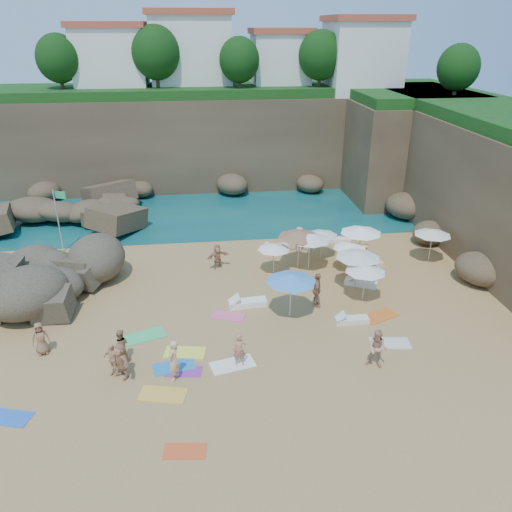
{
  "coord_description": "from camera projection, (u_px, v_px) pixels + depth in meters",
  "views": [
    {
      "loc": [
        -1.03,
        -22.04,
        13.7
      ],
      "look_at": [
        2.0,
        3.0,
        2.0
      ],
      "focal_mm": 35.0,
      "sensor_mm": 36.0,
      "label": 1
    }
  ],
  "objects": [
    {
      "name": "towel_11",
      "position": [
        20.0,
        309.0,
        26.43
      ],
      "size": [
        2.14,
        1.58,
        0.03
      ],
      "primitive_type": "cube",
      "rotation": [
        0.0,
        0.0,
        -0.36
      ],
      "color": "#34B86B",
      "rests_on": "ground"
    },
    {
      "name": "lounger_2",
      "position": [
        370.0,
        264.0,
        31.18
      ],
      "size": [
        1.65,
        0.69,
        0.25
      ],
      "primitive_type": "cube",
      "rotation": [
        0.0,
        0.0,
        0.1
      ],
      "color": "silver",
      "rests_on": "ground"
    },
    {
      "name": "towel_4",
      "position": [
        163.0,
        394.0,
        20.33
      ],
      "size": [
        2.07,
        1.36,
        0.03
      ],
      "primitive_type": "cube",
      "rotation": [
        0.0,
        0.0,
        -0.23
      ],
      "color": "gold",
      "rests_on": "ground"
    },
    {
      "name": "cliff_right",
      "position": [
        499.0,
        185.0,
        33.32
      ],
      "size": [
        8.0,
        30.0,
        8.0
      ],
      "primitive_type": "cube",
      "color": "brown",
      "rests_on": "ground"
    },
    {
      "name": "clifftop_buildings",
      "position": [
        236.0,
        55.0,
        44.55
      ],
      "size": [
        28.48,
        9.48,
        7.0
      ],
      "color": "white",
      "rests_on": "cliff_back"
    },
    {
      "name": "towel_8",
      "position": [
        174.0,
        366.0,
        22.0
      ],
      "size": [
        1.96,
        1.25,
        0.03
      ],
      "primitive_type": "cube",
      "rotation": [
        0.0,
        0.0,
        0.2
      ],
      "color": "#247CC0",
      "rests_on": "ground"
    },
    {
      "name": "towel_13",
      "position": [
        390.0,
        343.0,
        23.61
      ],
      "size": [
        1.96,
        1.16,
        0.03
      ],
      "primitive_type": "cube",
      "rotation": [
        0.0,
        0.0,
        -0.13
      ],
      "color": "silver",
      "rests_on": "ground"
    },
    {
      "name": "clifftop_trees",
      "position": [
        266.0,
        59.0,
        39.09
      ],
      "size": [
        35.6,
        23.82,
        4.4
      ],
      "color": "#11380F",
      "rests_on": "ground"
    },
    {
      "name": "towel_0",
      "position": [
        9.0,
        418.0,
        19.13
      ],
      "size": [
        1.88,
        1.31,
        0.03
      ],
      "primitive_type": "cube",
      "rotation": [
        0.0,
        0.0,
        -0.29
      ],
      "color": "blue",
      "rests_on": "ground"
    },
    {
      "name": "rock_promontory",
      "position": [
        71.0,
        218.0,
        38.94
      ],
      "size": [
        12.0,
        7.0,
        2.0
      ],
      "primitive_type": null,
      "color": "brown",
      "rests_on": "ground"
    },
    {
      "name": "parasol_2",
      "position": [
        274.0,
        247.0,
        29.62
      ],
      "size": [
        1.98,
        1.98,
        1.87
      ],
      "color": "silver",
      "rests_on": "ground"
    },
    {
      "name": "person_lie_3",
      "position": [
        123.0,
        373.0,
        21.29
      ],
      "size": [
        2.22,
        2.2,
        0.44
      ],
      "primitive_type": "imported",
      "rotation": [
        0.0,
        0.0,
        -0.92
      ],
      "color": "tan",
      "rests_on": "ground"
    },
    {
      "name": "parasol_4",
      "position": [
        350.0,
        246.0,
        29.79
      ],
      "size": [
        1.98,
        1.98,
        1.88
      ],
      "color": "silver",
      "rests_on": "ground"
    },
    {
      "name": "towel_3",
      "position": [
        145.0,
        336.0,
        24.15
      ],
      "size": [
        2.17,
        1.57,
        0.03
      ],
      "primitive_type": "cube",
      "rotation": [
        0.0,
        0.0,
        0.34
      ],
      "color": "#39C771",
      "rests_on": "ground"
    },
    {
      "name": "seawater",
      "position": [
        207.0,
        168.0,
        52.74
      ],
      "size": [
        120.0,
        120.0,
        0.0
      ],
      "primitive_type": "plane",
      "color": "#0C4751",
      "rests_on": "ground"
    },
    {
      "name": "towel_6",
      "position": [
        184.0,
        371.0,
        21.69
      ],
      "size": [
        1.66,
        0.99,
        0.03
      ],
      "primitive_type": "cube",
      "rotation": [
        0.0,
        0.0,
        -0.14
      ],
      "color": "purple",
      "rests_on": "ground"
    },
    {
      "name": "person_lie_1",
      "position": [
        114.0,
        371.0,
        21.47
      ],
      "size": [
        1.45,
        1.72,
        0.36
      ],
      "primitive_type": "imported",
      "rotation": [
        0.0,
        0.0,
        -0.46
      ],
      "color": "#DDB27E",
      "rests_on": "ground"
    },
    {
      "name": "cliff_back",
      "position": [
        228.0,
        139.0,
        46.78
      ],
      "size": [
        44.0,
        8.0,
        8.0
      ],
      "primitive_type": "cube",
      "color": "brown",
      "rests_on": "ground"
    },
    {
      "name": "towel_5",
      "position": [
        233.0,
        364.0,
        22.12
      ],
      "size": [
        2.11,
        1.4,
        0.03
      ],
      "primitive_type": "cube",
      "rotation": [
        0.0,
        0.0,
        0.23
      ],
      "color": "white",
      "rests_on": "ground"
    },
    {
      "name": "lounger_1",
      "position": [
        339.0,
        240.0,
        34.7
      ],
      "size": [
        1.7,
        0.88,
        0.25
      ],
      "primitive_type": "cube",
      "rotation": [
        0.0,
        0.0,
        -0.22
      ],
      "color": "white",
      "rests_on": "ground"
    },
    {
      "name": "parasol_11",
      "position": [
        358.0,
        254.0,
        27.59
      ],
      "size": [
        2.5,
        2.5,
        2.36
      ],
      "color": "silver",
      "rests_on": "ground"
    },
    {
      "name": "lounger_0",
      "position": [
        275.0,
        248.0,
        33.35
      ],
      "size": [
        2.0,
        1.23,
        0.3
      ],
      "primitive_type": "cube",
      "rotation": [
        0.0,
        0.0,
        0.34
      ],
      "color": "silver",
      "rests_on": "ground"
    },
    {
      "name": "person_stand_4",
      "position": [
        364.0,
        257.0,
        30.45
      ],
      "size": [
        0.93,
        0.87,
        1.69
      ],
      "primitive_type": "imported",
      "rotation": [
        0.0,
        0.0,
        -0.67
      ],
      "color": "#D9B472",
      "rests_on": "ground"
    },
    {
      "name": "person_stand_2",
      "position": [
        299.0,
        240.0,
        32.81
      ],
      "size": [
        1.18,
        0.63,
        1.75
      ],
      "primitive_type": "imported",
      "rotation": [
        0.0,
        0.0,
        2.99
      ],
      "color": "#EBA085",
      "rests_on": "ground"
    },
    {
      "name": "marina_masts",
      "position": [
        39.0,
        143.0,
        49.68
      ],
      "size": [
        3.1,
        0.1,
        6.0
      ],
      "color": "white",
      "rests_on": "ground"
    },
    {
      "name": "parasol_1",
      "position": [
        322.0,
        233.0,
        31.65
      ],
      "size": [
        1.98,
        1.98,
        1.87
      ],
      "color": "silver",
      "rests_on": "ground"
    },
    {
      "name": "cliff_corner",
      "position": [
        402.0,
        146.0,
        43.91
      ],
      "size": [
        10.0,
        12.0,
        8.0
      ],
      "primitive_type": "cube",
      "color": "brown",
      "rests_on": "ground"
    },
    {
      "name": "person_lie_2",
      "position": [
        43.0,
        350.0,
        22.81
      ],
      "size": [
        1.23,
        1.75,
        0.42
      ],
      "primitive_type": "imported",
      "rotation": [
        0.0,
        0.0,
        0.31
      ],
      "color": "#896144",
      "rests_on": "ground"
    },
    {
      "name": "parasol_3",
      "position": [
        433.0,
        232.0,
        31.05
      ],
      "size": [
        2.28,
        2.28,
        2.15
      ],
      "color": "silver",
      "rests_on": "ground"
    },
    {
      "name": "person_stand_3",
      "position": [
        317.0,
        290.0,
        26.37
      ],
      "size": [
        0.65,
        1.2,
        1.94
      ],
      "primitive_type": "imported",
      "rotation": [
        0.0,
        0.0,
        1.41
      ],
      "color": "#A46A52",
      "rests_on": "ground"
    },
    {
      "name": "towel_9",
      "position": [
        228.0,
        316.0,
        25.82
      ],
      "size": [
        1.84,
        1.35,
        0.03
      ],
      "primitive_type": "cube",
      "rotation": [
        0.0,
        0.0,
        -0.35
      ],
      "color": "#EB5B8A",
      "rests_on": "ground"
    },
    {
      "name": "towel_2",
      "position": [
        185.0,
        451.0,
        17.63
      ],
      "size": [
        1.58,
        0.92,
        0.03
      ],
      "primitive_type": "cube",
      "rotation": [
        0.0,
        0.0,
        -0.12
      ],
      "color": "#E24F23",
      "rests_on": "ground"
    },
    {
      "name": "flag_pole",
      "position": [
        59.0,
        213.0,
        32.17
      ],
      "size": [
        0.81,
        0.29,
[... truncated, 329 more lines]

